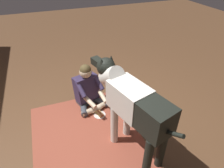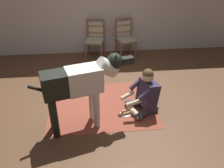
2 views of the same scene
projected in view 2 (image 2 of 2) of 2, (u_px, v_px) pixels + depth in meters
name	position (u px, v px, depth m)	size (l,w,h in m)	color
ground_plane	(106.00, 106.00, 4.37)	(15.54, 15.54, 0.00)	brown
back_wall	(97.00, 4.00, 6.07)	(8.98, 0.10, 2.60)	beige
area_rug	(102.00, 105.00, 4.39)	(1.94, 1.58, 0.01)	brown
dining_chair_left_of_pair	(95.00, 37.00, 6.15)	(0.55, 0.55, 0.98)	brown
dining_chair_right_of_pair	(125.00, 36.00, 6.22)	(0.55, 0.55, 0.98)	brown
person_sitting_on_floor	(145.00, 94.00, 4.10)	(0.68, 0.59, 0.82)	#3A4049
large_dog	(81.00, 83.00, 3.50)	(1.57, 0.60, 1.22)	silver
hot_dog_on_plate	(126.00, 113.00, 4.14)	(0.21, 0.21, 0.06)	silver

